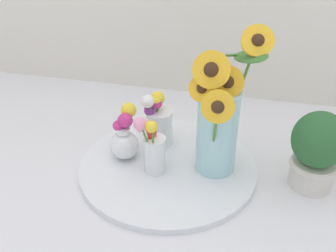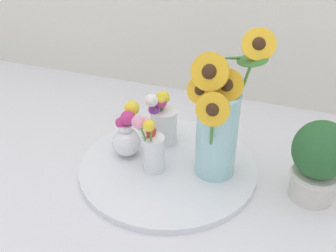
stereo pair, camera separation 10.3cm
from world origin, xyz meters
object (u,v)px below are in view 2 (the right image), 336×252
vase_small_back (163,121)px  potted_plant (319,160)px  serving_tray (168,167)px  vase_small_center (151,143)px  mason_jar_sunflowers (219,123)px  vase_bulb_right (127,134)px

vase_small_back → potted_plant: 0.44m
serving_tray → vase_small_center: size_ratio=2.77×
mason_jar_sunflowers → potted_plant: size_ratio=1.85×
vase_small_center → potted_plant: size_ratio=0.82×
vase_bulb_right → potted_plant: size_ratio=0.72×
serving_tray → vase_bulb_right: vase_bulb_right is taller
serving_tray → vase_small_back: (-0.05, 0.10, 0.08)m
serving_tray → mason_jar_sunflowers: bearing=6.2°
vase_small_center → vase_bulb_right: (-0.09, 0.04, -0.02)m
mason_jar_sunflowers → vase_small_back: size_ratio=2.36×
vase_small_center → vase_bulb_right: vase_small_center is taller
potted_plant → vase_small_center: bearing=-172.7°
vase_bulb_right → vase_small_back: vase_small_back is taller
vase_small_center → mason_jar_sunflowers: bearing=15.5°
vase_small_back → potted_plant: (0.43, -0.08, 0.02)m
potted_plant → vase_small_back: bearing=169.7°
vase_bulb_right → vase_small_back: bearing=50.3°
vase_bulb_right → potted_plant: bearing=1.2°
mason_jar_sunflowers → vase_small_back: mason_jar_sunflowers is taller
serving_tray → vase_bulb_right: size_ratio=3.14×
vase_small_back → potted_plant: potted_plant is taller
serving_tray → vase_small_center: (-0.04, -0.03, 0.09)m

